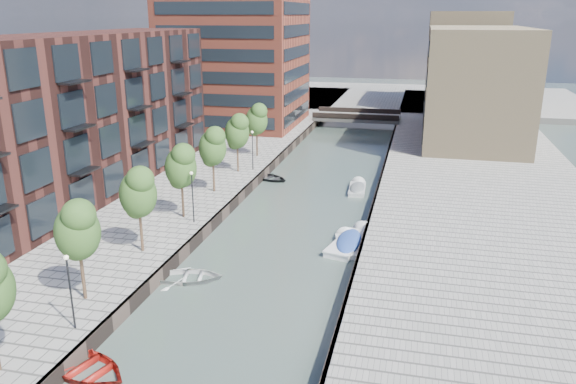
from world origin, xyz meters
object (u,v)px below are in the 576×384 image
(tree_3, at_px, (181,165))
(car, at_px, (433,124))
(sloop_2, at_px, (86,373))
(sloop_3, at_px, (189,280))
(bridge, at_px, (357,117))
(tree_1, at_px, (77,228))
(tree_5, at_px, (237,130))
(motorboat_4, at_px, (357,188))
(tree_2, at_px, (138,191))
(tree_4, at_px, (212,145))
(motorboat_3, at_px, (352,242))
(tree_6, at_px, (257,119))
(motorboat_2, at_px, (347,245))
(sloop_4, at_px, (270,180))

(tree_3, distance_m, car, 47.06)
(sloop_2, height_order, sloop_3, sloop_2)
(bridge, distance_m, tree_1, 61.71)
(bridge, relative_size, sloop_3, 2.90)
(tree_5, bearing_deg, bridge, 75.56)
(motorboat_4, relative_size, car, 1.22)
(tree_2, distance_m, tree_5, 21.00)
(tree_4, xyz_separation_m, motorboat_4, (12.48, 6.57, -5.13))
(tree_2, distance_m, motorboat_3, 16.04)
(tree_2, xyz_separation_m, tree_6, (0.00, 28.00, 0.00))
(tree_3, distance_m, tree_4, 7.00)
(tree_1, distance_m, motorboat_3, 20.01)
(car, bearing_deg, sloop_2, -88.69)
(tree_4, bearing_deg, tree_3, -90.00)
(tree_5, bearing_deg, tree_3, -90.00)
(sloop_3, distance_m, motorboat_2, 12.28)
(bridge, bearing_deg, motorboat_4, -83.22)
(sloop_3, distance_m, sloop_4, 23.77)
(tree_2, bearing_deg, motorboat_4, 58.77)
(tree_4, xyz_separation_m, motorboat_2, (13.32, -7.58, -5.22))
(motorboat_4, bearing_deg, motorboat_2, -86.57)
(tree_6, xyz_separation_m, sloop_2, (3.10, -40.09, -5.31))
(tree_6, distance_m, car, 29.50)
(motorboat_4, bearing_deg, sloop_2, -106.01)
(sloop_2, bearing_deg, tree_6, 21.66)
(sloop_3, relative_size, motorboat_3, 0.74)
(tree_1, height_order, sloop_2, tree_1)
(tree_2, bearing_deg, sloop_3, -22.02)
(sloop_2, relative_size, sloop_3, 1.12)
(tree_4, height_order, sloop_3, tree_4)
(tree_3, height_order, tree_4, same)
(tree_4, relative_size, sloop_3, 1.33)
(bridge, height_order, tree_3, tree_3)
(tree_6, relative_size, motorboat_3, 0.99)
(tree_3, xyz_separation_m, sloop_4, (3.10, 15.11, -5.31))
(motorboat_4, bearing_deg, bridge, 96.78)
(motorboat_2, height_order, car, car)
(car, bearing_deg, sloop_3, -90.64)
(sloop_4, height_order, motorboat_2, motorboat_2)
(motorboat_2, bearing_deg, motorboat_4, 93.43)
(tree_2, distance_m, sloop_2, 13.57)
(sloop_4, bearing_deg, motorboat_2, -122.67)
(motorboat_2, distance_m, motorboat_3, 0.47)
(motorboat_3, bearing_deg, sloop_3, -138.96)
(sloop_4, relative_size, motorboat_2, 0.90)
(bridge, height_order, motorboat_3, bridge)
(tree_5, relative_size, sloop_4, 1.41)
(car, bearing_deg, tree_4, -102.68)
(tree_4, xyz_separation_m, tree_6, (0.00, 14.00, 0.00))
(tree_4, bearing_deg, sloop_3, -75.46)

